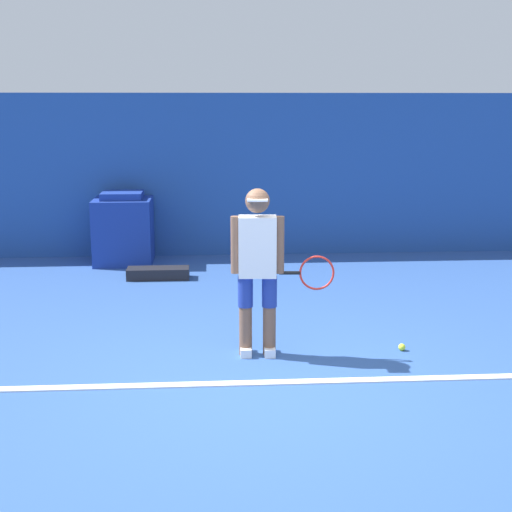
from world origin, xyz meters
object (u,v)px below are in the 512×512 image
object	(u,v)px
equipment_bag	(158,273)
covered_chair	(124,229)
tennis_player	(259,265)
tennis_ball	(402,347)

from	to	relation	value
equipment_bag	covered_chair	bearing A→B (deg)	118.86
covered_chair	equipment_bag	size ratio (longest dim) A/B	1.27
equipment_bag	tennis_player	bearing A→B (deg)	-69.22
tennis_player	tennis_ball	bearing A→B (deg)	4.22
tennis_ball	covered_chair	bearing A→B (deg)	127.43
tennis_ball	equipment_bag	world-z (taller)	equipment_bag
tennis_ball	covered_chair	size ratio (longest dim) A/B	0.07
covered_chair	equipment_bag	xyz separation A→B (m)	(0.55, -1.00, -0.42)
tennis_player	covered_chair	bearing A→B (deg)	116.67
tennis_ball	covered_chair	distance (m)	5.02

